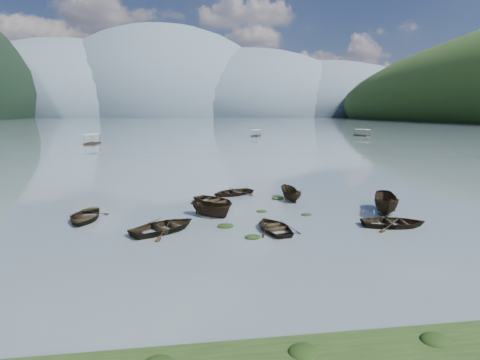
{
  "coord_description": "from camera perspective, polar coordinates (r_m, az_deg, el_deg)",
  "views": [
    {
      "loc": [
        -4.78,
        -23.39,
        8.43
      ],
      "look_at": [
        0.0,
        12.0,
        2.0
      ],
      "focal_mm": 28.0,
      "sensor_mm": 36.0,
      "label": 1
    }
  ],
  "objects": [
    {
      "name": "weed_clump_2",
      "position": [
        25.91,
        1.97,
        -8.79
      ],
      "size": [
        1.14,
        0.91,
        0.25
      ],
      "primitive_type": "ellipsoid",
      "color": "black",
      "rests_on": "ground"
    },
    {
      "name": "rowboat_4",
      "position": [
        30.68,
        22.37,
        -6.54
      ],
      "size": [
        5.19,
        4.05,
        0.98
      ],
      "primitive_type": "imported",
      "rotation": [
        0.0,
        0.0,
        1.42
      ],
      "color": "black",
      "rests_on": "ground"
    },
    {
      "name": "rowboat_7",
      "position": [
        39.03,
        -1.11,
        -2.27
      ],
      "size": [
        5.47,
        4.86,
        0.94
      ],
      "primitive_type": "imported",
      "rotation": [
        0.0,
        0.0,
        5.16
      ],
      "color": "black",
      "rests_on": "ground"
    },
    {
      "name": "rowboat_5",
      "position": [
        34.36,
        21.32,
        -4.71
      ],
      "size": [
        3.79,
        5.35,
        1.94
      ],
      "primitive_type": "imported",
      "rotation": [
        0.0,
        0.0,
        -0.42
      ],
      "color": "black",
      "rests_on": "ground"
    },
    {
      "name": "rowboat_0",
      "position": [
        32.38,
        -22.59,
        -5.69
      ],
      "size": [
        3.29,
        4.57,
        0.94
      ],
      "primitive_type": "imported",
      "rotation": [
        0.0,
        0.0,
        0.01
      ],
      "color": "black",
      "rests_on": "ground"
    },
    {
      "name": "weed_clump_3",
      "position": [
        31.9,
        10.09,
        -5.28
      ],
      "size": [
        0.88,
        0.75,
        0.2
      ],
      "primitive_type": "ellipsoid",
      "color": "black",
      "rests_on": "ground"
    },
    {
      "name": "rowboat_1",
      "position": [
        27.85,
        -11.45,
        -7.63
      ],
      "size": [
        6.22,
        5.91,
        1.05
      ],
      "primitive_type": "imported",
      "rotation": [
        0.0,
        0.0,
        2.2
      ],
      "color": "black",
      "rests_on": "ground"
    },
    {
      "name": "weed_clump_5",
      "position": [
        35.8,
        -21.47,
        -4.14
      ],
      "size": [
        1.09,
        0.88,
        0.23
      ],
      "primitive_type": "ellipsoid",
      "color": "black",
      "rests_on": "ground"
    },
    {
      "name": "weed_clump_1",
      "position": [
        29.12,
        -12.81,
        -6.88
      ],
      "size": [
        1.09,
        0.87,
        0.24
      ],
      "primitive_type": "ellipsoid",
      "color": "black",
      "rests_on": "ground"
    },
    {
      "name": "ground_plane",
      "position": [
        25.32,
        3.69,
        -9.27
      ],
      "size": [
        2400.0,
        2400.0,
        0.0
      ],
      "primitive_type": "plane",
      "color": "slate"
    },
    {
      "name": "haze_mtn_b",
      "position": [
        925.08,
        -11.27,
        9.5
      ],
      "size": [
        520.0,
        520.0,
        340.0
      ],
      "primitive_type": "ellipsoid",
      "color": "#475666",
      "rests_on": "ground"
    },
    {
      "name": "rowboat_6",
      "position": [
        35.37,
        -3.93,
        -3.61
      ],
      "size": [
        5.52,
        5.65,
        0.96
      ],
      "primitive_type": "imported",
      "rotation": [
        0.0,
        0.0,
        0.71
      ],
      "color": "black",
      "rests_on": "ground"
    },
    {
      "name": "pontoon_left",
      "position": [
        109.95,
        -21.57,
        5.1
      ],
      "size": [
        3.05,
        6.92,
        2.62
      ],
      "primitive_type": null,
      "rotation": [
        0.0,
        0.0,
        -0.03
      ],
      "color": "black",
      "rests_on": "ground"
    },
    {
      "name": "rowboat_3",
      "position": [
        27.62,
        5.23,
        -7.61
      ],
      "size": [
        3.72,
        4.72,
        0.88
      ],
      "primitive_type": "imported",
      "rotation": [
        0.0,
        0.0,
        3.31
      ],
      "color": "black",
      "rests_on": "ground"
    },
    {
      "name": "weed_clump_6",
      "position": [
        32.5,
        3.3,
        -4.85
      ],
      "size": [
        0.94,
        0.79,
        0.2
      ],
      "primitive_type": "ellipsoid",
      "color": "black",
      "rests_on": "ground"
    },
    {
      "name": "pontoon_right",
      "position": [
        147.11,
        18.08,
        6.43
      ],
      "size": [
        4.87,
        6.47,
        2.29
      ],
      "primitive_type": null,
      "rotation": [
        0.0,
        0.0,
        0.46
      ],
      "color": "black",
      "rests_on": "ground"
    },
    {
      "name": "weed_clump_0",
      "position": [
        28.31,
        -2.2,
        -7.13
      ],
      "size": [
        1.22,
        1.0,
        0.27
      ],
      "primitive_type": "ellipsoid",
      "color": "black",
      "rests_on": "ground"
    },
    {
      "name": "haze_mtn_d",
      "position": [
        978.88,
        11.85,
        9.5
      ],
      "size": [
        520.0,
        520.0,
        220.0
      ],
      "primitive_type": "ellipsoid",
      "color": "#475666",
      "rests_on": "ground"
    },
    {
      "name": "haze_mtn_c",
      "position": [
        934.71,
        1.24,
        9.69
      ],
      "size": [
        520.0,
        520.0,
        260.0
      ],
      "primitive_type": "ellipsoid",
      "color": "#475666",
      "rests_on": "ground"
    },
    {
      "name": "rowboat_2",
      "position": [
        31.14,
        -4.38,
        -5.53
      ],
      "size": [
        3.87,
        3.64,
        1.49
      ],
      "primitive_type": "imported",
      "rotation": [
        0.0,
        0.0,
        0.85
      ],
      "color": "black",
      "rests_on": "ground"
    },
    {
      "name": "haze_mtn_a",
      "position": [
        958.05,
        -23.44,
        8.88
      ],
      "size": [
        520.0,
        520.0,
        280.0
      ],
      "primitive_type": "ellipsoid",
      "color": "#475666",
      "rests_on": "ground"
    },
    {
      "name": "pontoon_centre",
      "position": [
        137.85,
        2.42,
        6.7
      ],
      "size": [
        4.66,
        6.27,
        2.22
      ],
      "primitive_type": null,
      "rotation": [
        0.0,
        0.0,
        -0.44
      ],
      "color": "black",
      "rests_on": "ground"
    },
    {
      "name": "rowboat_8",
      "position": [
        37.09,
        7.67,
        -3.02
      ],
      "size": [
        1.65,
        3.89,
        1.47
      ],
      "primitive_type": "imported",
      "rotation": [
        0.0,
        0.0,
        3.2
      ],
      "color": "black",
      "rests_on": "ground"
    },
    {
      "name": "weed_clump_4",
      "position": [
        32.35,
        21.92,
        -5.65
      ],
      "size": [
        1.01,
        0.8,
        0.21
      ],
      "primitive_type": "ellipsoid",
      "color": "black",
      "rests_on": "ground"
    },
    {
      "name": "weed_clump_7",
      "position": [
        37.35,
        5.75,
        -2.89
      ],
      "size": [
        1.19,
        0.95,
        0.26
      ],
      "primitive_type": "ellipsoid",
      "color": "black",
      "rests_on": "ground"
    }
  ]
}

